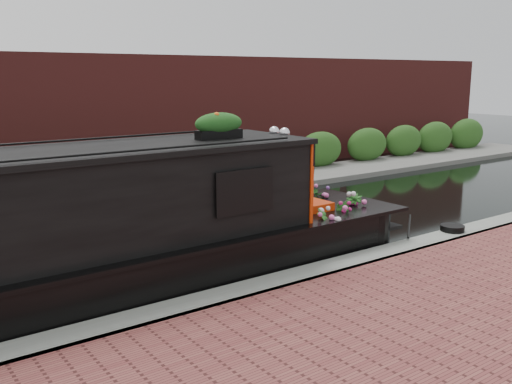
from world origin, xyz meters
TOP-DOWN VIEW (x-y plane):
  - ground at (0.00, 0.00)m, footprint 80.00×80.00m
  - near_bank_coping at (0.00, -3.30)m, footprint 40.00×0.60m
  - far_bank_path at (0.00, 4.20)m, footprint 40.00×2.40m
  - far_hedge at (0.00, 5.10)m, footprint 40.00×1.10m
  - far_brick_wall at (0.00, 7.20)m, footprint 40.00×1.00m
  - narrowboat at (-3.09, -1.83)m, footprint 12.88×2.32m
  - rope_fender at (3.90, -1.83)m, footprint 0.34×0.45m
  - coiled_mooring_rope at (4.82, -3.18)m, footprint 0.48×0.48m

SIDE VIEW (x-z plane):
  - ground at x=0.00m, z-range 0.00..0.00m
  - near_bank_coping at x=0.00m, z-range -0.25..0.25m
  - far_bank_path at x=0.00m, z-range -0.17..0.17m
  - far_hedge at x=0.00m, z-range -1.40..1.40m
  - far_brick_wall at x=0.00m, z-range -4.00..4.00m
  - rope_fender at x=3.90m, z-range 0.00..0.34m
  - coiled_mooring_rope at x=4.82m, z-range 0.25..0.37m
  - narrowboat at x=-3.09m, z-range -0.61..2.40m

